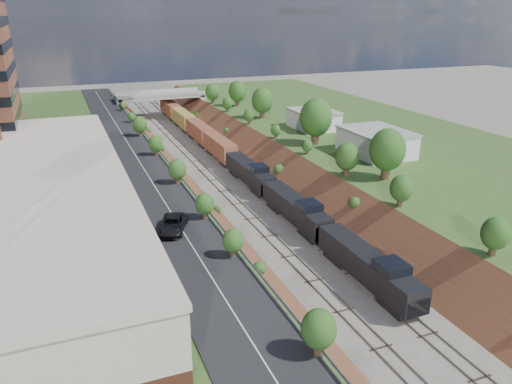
% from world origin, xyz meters
% --- Properties ---
extents(platform_left, '(44.00, 180.00, 5.00)m').
position_xyz_m(platform_left, '(-33.00, 60.00, 2.50)').
color(platform_left, '#374E20').
rests_on(platform_left, ground).
extents(platform_right, '(44.00, 180.00, 5.00)m').
position_xyz_m(platform_right, '(33.00, 60.00, 2.50)').
color(platform_right, '#374E20').
rests_on(platform_right, ground).
extents(embankment_left, '(10.00, 180.00, 10.00)m').
position_xyz_m(embankment_left, '(-11.00, 60.00, 0.00)').
color(embankment_left, brown).
rests_on(embankment_left, ground).
extents(embankment_right, '(10.00, 180.00, 10.00)m').
position_xyz_m(embankment_right, '(11.00, 60.00, 0.00)').
color(embankment_right, brown).
rests_on(embankment_right, ground).
extents(rail_left_track, '(1.58, 180.00, 0.18)m').
position_xyz_m(rail_left_track, '(-2.60, 60.00, 0.09)').
color(rail_left_track, gray).
rests_on(rail_left_track, ground).
extents(rail_right_track, '(1.58, 180.00, 0.18)m').
position_xyz_m(rail_right_track, '(2.60, 60.00, 0.09)').
color(rail_right_track, gray).
rests_on(rail_right_track, ground).
extents(road, '(8.00, 180.00, 0.10)m').
position_xyz_m(road, '(-15.50, 60.00, 5.05)').
color(road, black).
rests_on(road, platform_left).
extents(guardrail, '(0.10, 171.00, 0.70)m').
position_xyz_m(guardrail, '(-11.40, 59.80, 5.55)').
color(guardrail, '#99999E').
rests_on(guardrail, platform_left).
extents(commercial_building, '(14.30, 62.30, 7.00)m').
position_xyz_m(commercial_building, '(-28.00, 38.00, 8.51)').
color(commercial_building, brown).
rests_on(commercial_building, platform_left).
extents(overpass, '(24.50, 8.30, 7.40)m').
position_xyz_m(overpass, '(0.00, 122.00, 4.92)').
color(overpass, gray).
rests_on(overpass, ground).
extents(white_building_near, '(9.00, 12.00, 4.00)m').
position_xyz_m(white_building_near, '(23.50, 52.00, 7.00)').
color(white_building_near, silver).
rests_on(white_building_near, platform_right).
extents(white_building_far, '(8.00, 10.00, 3.60)m').
position_xyz_m(white_building_far, '(23.00, 74.00, 6.80)').
color(white_building_far, silver).
rests_on(white_building_far, platform_right).
extents(tree_right_large, '(5.25, 5.25, 7.61)m').
position_xyz_m(tree_right_large, '(17.00, 40.00, 9.38)').
color(tree_right_large, '#473323').
rests_on(tree_right_large, platform_right).
extents(tree_left_crest, '(2.45, 2.45, 3.55)m').
position_xyz_m(tree_left_crest, '(-11.80, 20.00, 7.04)').
color(tree_left_crest, '#473323').
rests_on(tree_left_crest, platform_left).
extents(freight_train, '(2.86, 115.71, 4.55)m').
position_xyz_m(freight_train, '(2.60, 73.85, 2.46)').
color(freight_train, black).
rests_on(freight_train, ground).
extents(suv, '(4.77, 6.49, 1.64)m').
position_xyz_m(suv, '(-16.52, 32.88, 5.92)').
color(suv, black).
rests_on(suv, road).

